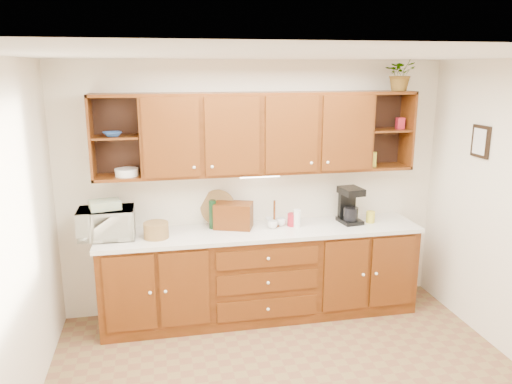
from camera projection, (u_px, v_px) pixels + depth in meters
name	position (u px, v px, depth m)	size (l,w,h in m)	color
ceiling	(308.00, 55.00, 3.24)	(4.00, 4.00, 0.00)	white
back_wall	(255.00, 188.00, 5.22)	(4.00, 4.00, 0.00)	#F2E6CB
left_wall	(2.00, 265.00, 3.17)	(3.50, 3.50, 0.00)	#F2E6CB
base_cabinets	(261.00, 274.00, 5.14)	(3.20, 0.60, 0.90)	#3E1E07
countertop	(262.00, 231.00, 5.02)	(3.24, 0.64, 0.04)	silver
upper_cabinets	(260.00, 133.00, 4.93)	(3.20, 0.33, 0.80)	#3E1E07
undercabinet_light	(260.00, 176.00, 4.98)	(0.40, 0.05, 0.03)	white
framed_picture	(481.00, 141.00, 4.66)	(0.03, 0.24, 0.30)	black
wicker_basket	(156.00, 230.00, 4.75)	(0.24, 0.24, 0.15)	olive
microwave	(106.00, 223.00, 4.73)	(0.52, 0.35, 0.29)	silver
towel_stack	(105.00, 205.00, 4.69)	(0.27, 0.20, 0.08)	#D7CB65
wine_bottle	(213.00, 214.00, 5.01)	(0.07, 0.07, 0.29)	black
woven_tray	(218.00, 224.00, 5.17)	(0.37, 0.37, 0.02)	olive
bread_box	(234.00, 215.00, 5.03)	(0.37, 0.23, 0.26)	#3E1E07
mug_tree	(274.00, 222.00, 5.11)	(0.22, 0.23, 0.27)	#3E1E07
canister_red	(292.00, 220.00, 5.11)	(0.10, 0.10, 0.13)	#AB1828
canister_white	(297.00, 218.00, 5.07)	(0.07, 0.07, 0.18)	white
canister_yellow	(370.00, 217.00, 5.22)	(0.09, 0.09, 0.12)	gold
coffee_maker	(350.00, 205.00, 5.21)	(0.23, 0.28, 0.38)	black
bowl_stack	(112.00, 134.00, 4.62)	(0.17, 0.17, 0.04)	#274C90
plate_stack	(127.00, 172.00, 4.74)	(0.22, 0.22, 0.07)	white
pantry_box_yellow	(372.00, 159.00, 5.19)	(0.08, 0.06, 0.15)	gold
pantry_box_red	(400.00, 123.00, 5.19)	(0.08, 0.07, 0.12)	#AB1828
potted_plant	(400.00, 73.00, 5.00)	(0.32, 0.28, 0.35)	#999999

